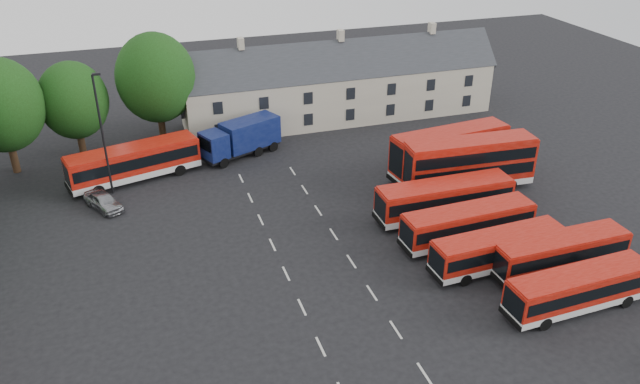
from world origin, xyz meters
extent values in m
plane|color=black|center=(0.00, 0.00, 0.00)|extent=(140.00, 140.00, 0.00)
cube|color=beige|center=(0.00, -6.00, 0.01)|extent=(0.15, 1.80, 0.01)
cube|color=beige|center=(0.00, -2.00, 0.01)|extent=(0.15, 1.80, 0.01)
cube|color=beige|center=(0.00, 2.00, 0.01)|extent=(0.15, 1.80, 0.01)
cube|color=beige|center=(0.00, 6.00, 0.01)|extent=(0.15, 1.80, 0.01)
cube|color=beige|center=(0.00, 10.00, 0.01)|extent=(0.15, 1.80, 0.01)
cube|color=beige|center=(0.00, 14.00, 0.01)|extent=(0.15, 1.80, 0.01)
cube|color=beige|center=(0.00, 18.00, 0.01)|extent=(0.15, 1.80, 0.01)
cube|color=beige|center=(5.00, -10.00, 0.01)|extent=(0.15, 1.80, 0.01)
cube|color=beige|center=(5.00, -6.00, 0.01)|extent=(0.15, 1.80, 0.01)
cube|color=beige|center=(5.00, -2.00, 0.01)|extent=(0.15, 1.80, 0.01)
cube|color=beige|center=(5.00, 2.00, 0.01)|extent=(0.15, 1.80, 0.01)
cube|color=beige|center=(5.00, 6.00, 0.01)|extent=(0.15, 1.80, 0.01)
cube|color=beige|center=(5.00, 10.00, 0.01)|extent=(0.15, 1.80, 0.01)
cube|color=beige|center=(5.00, 14.00, 0.01)|extent=(0.15, 1.80, 0.01)
cube|color=beige|center=(5.00, 18.00, 0.01)|extent=(0.15, 1.80, 0.01)
cylinder|color=black|center=(-20.00, 26.00, 2.01)|extent=(0.70, 0.70, 4.02)
ellipsoid|color=#16340E|center=(-20.00, 26.00, 6.68)|extent=(7.59, 7.59, 8.73)
cylinder|color=black|center=(-14.00, 28.00, 1.75)|extent=(0.70, 0.70, 3.50)
ellipsoid|color=#16340E|center=(-14.00, 28.00, 5.81)|extent=(6.60, 6.60, 7.59)
cylinder|color=black|center=(-6.00, 29.00, 2.10)|extent=(0.70, 0.70, 4.20)
ellipsoid|color=#16340E|center=(-6.00, 29.00, 6.97)|extent=(7.92, 7.92, 9.11)
cube|color=beige|center=(14.00, 30.00, 2.75)|extent=(35.00, 7.00, 5.50)
cube|color=#2D3035|center=(14.00, 30.00, 5.50)|extent=(35.70, 7.13, 7.13)
cube|color=beige|center=(3.00, 30.00, 9.46)|extent=(0.60, 0.90, 1.20)
cube|color=beige|center=(14.00, 30.00, 9.46)|extent=(0.60, 0.90, 1.20)
cube|color=beige|center=(25.00, 30.00, 9.46)|extent=(0.60, 0.90, 1.20)
cube|color=silver|center=(17.10, -7.69, 0.72)|extent=(10.26, 2.72, 0.51)
cube|color=#AA170A|center=(17.10, -7.69, 1.87)|extent=(10.26, 2.72, 1.80)
cube|color=black|center=(17.10, -7.69, 1.92)|extent=(9.86, 2.76, 0.88)
cube|color=#AA170A|center=(17.10, -7.69, 2.82)|extent=(10.06, 2.62, 0.11)
cylinder|color=black|center=(13.89, -8.86, 0.46)|extent=(0.93, 0.30, 0.93)
cylinder|color=black|center=(20.32, -6.51, 0.46)|extent=(0.93, 0.30, 0.93)
cube|color=silver|center=(18.64, -3.70, 0.72)|extent=(10.21, 2.46, 0.51)
cube|color=#AA170A|center=(18.64, -3.70, 1.87)|extent=(10.21, 2.46, 1.80)
cube|color=black|center=(18.64, -3.70, 1.92)|extent=(9.80, 2.51, 0.88)
cube|color=#AA170A|center=(18.64, -3.70, 2.82)|extent=(10.00, 2.37, 0.11)
cylinder|color=black|center=(15.40, -4.80, 0.46)|extent=(0.93, 0.27, 0.92)
cylinder|color=black|center=(21.88, -2.61, 0.46)|extent=(0.93, 0.27, 0.92)
cube|color=silver|center=(14.67, -2.00, 0.71)|extent=(10.22, 2.77, 0.51)
cube|color=#AA170A|center=(14.67, -2.00, 1.86)|extent=(10.22, 2.77, 1.79)
cube|color=black|center=(14.67, -2.00, 1.91)|extent=(9.82, 2.81, 0.87)
cube|color=#AA170A|center=(14.67, -2.00, 2.81)|extent=(10.01, 2.67, 0.11)
cylinder|color=black|center=(11.49, -3.19, 0.46)|extent=(0.93, 0.30, 0.92)
cylinder|color=black|center=(17.86, -0.81, 0.46)|extent=(0.93, 0.30, 0.92)
cube|color=silver|center=(14.37, 1.76, 0.74)|extent=(10.62, 2.79, 0.53)
cube|color=#AA170A|center=(14.37, 1.76, 1.94)|extent=(10.62, 2.79, 1.87)
cube|color=black|center=(14.37, 1.76, 1.99)|extent=(10.21, 2.83, 0.91)
cube|color=#AA170A|center=(14.37, 1.76, 2.92)|extent=(10.41, 2.69, 0.12)
cylinder|color=black|center=(11.04, 0.55, 0.48)|extent=(0.97, 0.30, 0.96)
cylinder|color=black|center=(17.70, 2.97, 0.48)|extent=(0.97, 0.30, 0.96)
cube|color=silver|center=(14.46, 5.70, 0.80)|extent=(11.40, 2.67, 0.57)
cube|color=#AA170A|center=(14.46, 5.70, 2.09)|extent=(11.40, 2.67, 2.02)
cube|color=black|center=(14.46, 5.70, 2.15)|extent=(10.94, 2.73, 0.98)
cube|color=#AA170A|center=(14.46, 5.70, 3.16)|extent=(11.17, 2.57, 0.12)
cylinder|color=black|center=(10.81, 4.56, 0.52)|extent=(1.04, 0.30, 1.03)
cylinder|color=black|center=(18.11, 6.84, 0.52)|extent=(1.04, 0.30, 1.03)
cube|color=silver|center=(18.86, 9.60, 0.83)|extent=(11.90, 3.37, 0.59)
cube|color=#AA170A|center=(18.86, 9.60, 2.91)|extent=(11.90, 3.37, 3.58)
cube|color=black|center=(18.86, 9.60, 2.22)|extent=(11.44, 3.40, 1.02)
cube|color=#AA170A|center=(18.86, 9.60, 4.76)|extent=(11.66, 3.25, 0.13)
cylinder|color=black|center=(15.03, 8.62, 0.53)|extent=(1.09, 0.36, 1.07)
cylinder|color=black|center=(22.69, 10.59, 0.53)|extent=(1.09, 0.36, 1.07)
cube|color=black|center=(18.86, 9.60, 3.61)|extent=(11.44, 3.40, 1.02)
cube|color=silver|center=(18.49, 12.51, 0.80)|extent=(11.59, 3.82, 0.57)
cube|color=#AA170A|center=(18.49, 12.51, 2.82)|extent=(11.59, 3.82, 3.46)
cube|color=black|center=(18.49, 12.51, 2.15)|extent=(11.14, 3.83, 0.98)
cube|color=#AA170A|center=(18.49, 12.51, 4.60)|extent=(11.35, 3.69, 0.12)
cylinder|color=black|center=(15.00, 10.95, 0.52)|extent=(1.06, 0.40, 1.03)
cylinder|color=black|center=(21.98, 14.07, 0.52)|extent=(1.06, 0.40, 1.03)
cube|color=black|center=(18.49, 12.51, 3.49)|extent=(11.14, 3.83, 0.98)
cube|color=silver|center=(-9.28, 20.63, 0.83)|extent=(12.14, 5.63, 0.59)
cube|color=#AA170A|center=(-9.28, 20.63, 2.18)|extent=(12.14, 5.63, 2.10)
cube|color=black|center=(-9.28, 20.63, 2.23)|extent=(11.70, 5.57, 1.02)
cube|color=#AA170A|center=(-9.28, 20.63, 3.28)|extent=(11.88, 5.47, 0.13)
cylinder|color=black|center=(-12.63, 18.48, 0.54)|extent=(1.12, 0.57, 1.08)
cylinder|color=black|center=(-5.93, 22.78, 0.54)|extent=(1.12, 0.57, 1.08)
cube|color=black|center=(1.09, 22.95, 0.66)|extent=(8.36, 5.20, 0.31)
cube|color=#0D184E|center=(-1.73, 21.75, 2.04)|extent=(2.88, 3.15, 2.45)
cube|color=black|center=(-2.62, 21.37, 2.41)|extent=(0.95, 2.03, 1.22)
cube|color=#0D184E|center=(2.17, 23.41, 2.19)|extent=(6.35, 4.63, 2.76)
cylinder|color=black|center=(-1.09, 20.77, 0.51)|extent=(1.05, 0.66, 1.02)
cylinder|color=black|center=(3.49, 25.23, 0.51)|extent=(1.05, 0.66, 1.02)
imported|color=#96989D|center=(-12.22, 15.97, 0.73)|extent=(3.61, 4.59, 1.46)
cylinder|color=black|center=(-11.46, 18.69, 5.44)|extent=(0.20, 0.20, 10.88)
cube|color=black|center=(-11.14, 18.71, 10.88)|extent=(0.67, 0.32, 0.20)
camera|label=1|loc=(-9.03, -33.66, 26.13)|focal=35.00mm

